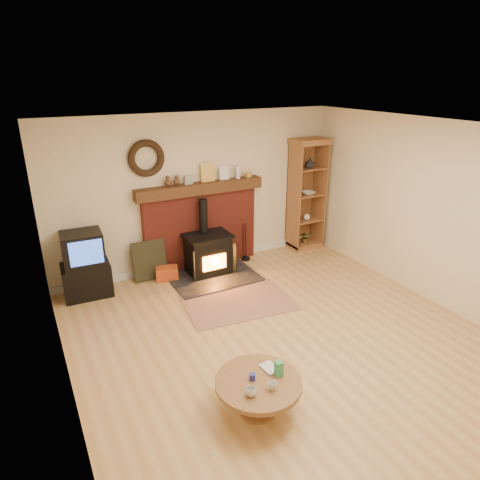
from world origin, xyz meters
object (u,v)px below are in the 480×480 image
wood_stove (209,255)px  curio_cabinet (306,195)px  tv_unit (85,266)px  coffee_table (259,386)px

wood_stove → curio_cabinet: 2.26m
curio_cabinet → tv_unit: bearing=-178.8°
tv_unit → curio_cabinet: curio_cabinet is taller
tv_unit → coffee_table: 3.46m
wood_stove → tv_unit: wood_stove is taller
curio_cabinet → coffee_table: 4.57m
wood_stove → curio_cabinet: (2.13, 0.29, 0.70)m
tv_unit → wood_stove: bearing=-5.9°
tv_unit → coffee_table: size_ratio=1.18×
wood_stove → tv_unit: size_ratio=1.38×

